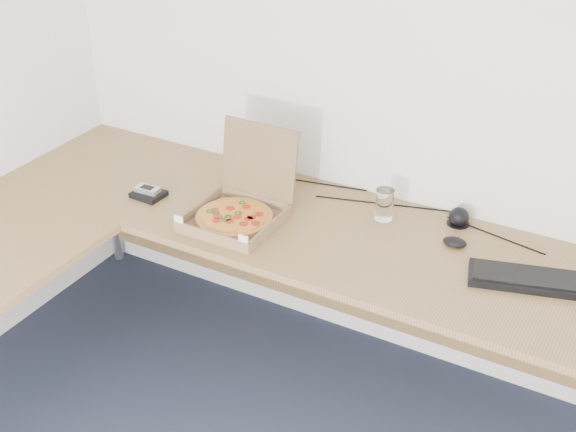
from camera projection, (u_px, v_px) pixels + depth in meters
The scene contains 10 objects.
room_shell at pixel (164, 379), 1.43m from camera, with size 3.50×3.50×2.50m, color white, non-canonical shape.
desk at pixel (157, 256), 2.79m from camera, with size 2.50×2.20×0.73m.
pizza_box at pixel (237, 212), 2.93m from camera, with size 0.32×0.38×0.33m.
drinking_glass at pixel (384, 204), 2.94m from camera, with size 0.07×0.07×0.12m, color silver.
keyboard at pixel (530, 280), 2.59m from camera, with size 0.41×0.14×0.03m, color black.
mouse at pixel (455, 242), 2.79m from camera, with size 0.09×0.06×0.03m, color black.
wallet at pixel (149, 194), 3.11m from camera, with size 0.12×0.10×0.02m, color black.
phone at pixel (148, 189), 3.11m from camera, with size 0.10×0.05×0.02m, color #B2B5BA.
dome_speaker at pixel (459, 216), 2.91m from camera, with size 0.09×0.09×0.07m, color black.
cable_bundle at pixel (384, 204), 3.06m from camera, with size 0.60×0.04×0.01m, color black, non-canonical shape.
Camera 1 is at (0.73, -0.84, 2.23)m, focal length 48.15 mm.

